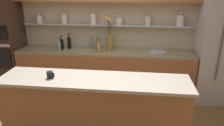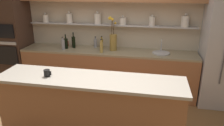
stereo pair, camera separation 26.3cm
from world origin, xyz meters
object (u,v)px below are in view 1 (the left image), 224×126
Objects in this scene: bottle_wine_4 at (62,44)px; coffee_mug at (50,75)px; bottle_spirit_5 at (59,45)px; bottle_spirit_6 at (92,43)px; bottle_sauce_2 at (63,44)px; refrigerator at (222,51)px; flower_vase at (110,40)px; oven_tower at (5,40)px; bottle_wine_0 at (69,43)px; sink_fixture at (158,51)px; bottle_spirit_1 at (99,47)px; bottle_sauce_3 at (98,47)px; bottle_oil_7 at (98,43)px.

coffee_mug is (0.42, -1.67, 0.03)m from bottle_wine_4.
bottle_spirit_6 is at bearing 25.16° from bottle_spirit_5.
bottle_spirit_5 is (0.02, -0.27, 0.04)m from bottle_sauce_2.
refrigerator is 2.94× the size of flower_vase.
oven_tower reaches higher than bottle_spirit_5.
bottle_sauce_2 is (-3.19, 0.20, -0.02)m from refrigerator.
bottle_wine_0 is at bearing 50.37° from bottle_spirit_5.
sink_fixture is at bearing 47.63° from coffee_mug.
bottle_spirit_1 is at bearing -3.65° from bottle_spirit_5.
bottle_wine_0 reaches higher than bottle_sauce_3.
bottle_oil_7 is at bearing 20.56° from bottle_spirit_5.
bottle_sauce_2 is at bearing 103.29° from bottle_wine_4.
flower_vase is 2.90× the size of bottle_spirit_6.
bottle_wine_4 is (-0.13, -0.10, -0.01)m from bottle_wine_0.
bottle_sauce_3 is (-0.22, -0.08, -0.13)m from flower_vase.
bottle_spirit_5 is at bearing -159.44° from bottle_oil_7.
bottle_sauce_3 is at bearing -1.24° from bottle_wine_4.
flower_vase reaches higher than bottle_wine_4.
refrigerator reaches higher than bottle_wine_4.
bottle_wine_4 is (1.26, -0.01, -0.05)m from oven_tower.
bottle_spirit_1 is at bearing -10.32° from bottle_wine_4.
bottle_sauce_2 is at bearing 104.05° from coffee_mug.
bottle_sauce_3 is at bearing -0.83° from oven_tower.
bottle_sauce_2 is at bearing 173.74° from flower_vase.
oven_tower is at bearing -174.93° from bottle_oil_7.
refrigerator is 3.02m from bottle_wine_0.
bottle_sauce_2 is 0.77m from bottle_oil_7.
sink_fixture reaches higher than bottle_sauce_3.
bottle_wine_0 is 1.23× the size of bottle_spirit_5.
bottle_spirit_5 reaches higher than bottle_sauce_2.
bottle_spirit_1 is at bearing -177.02° from refrigerator.
bottle_spirit_1 is at bearing -4.41° from oven_tower.
bottle_wine_0 reaches higher than bottle_spirit_5.
bottle_spirit_1 is (2.06, -0.16, -0.05)m from oven_tower.
bottle_sauce_2 is (1.22, 0.16, -0.10)m from oven_tower.
oven_tower is at bearing 179.17° from bottle_sauce_3.
flower_vase is at bearing 177.90° from sink_fixture.
sink_fixture reaches higher than bottle_spirit_6.
bottle_sauce_3 is 0.74× the size of bottle_spirit_6.
bottle_spirit_5 is 0.80m from bottle_oil_7.
refrigerator reaches higher than bottle_spirit_1.
sink_fixture is at bearing 177.69° from refrigerator.
bottle_wine_0 reaches higher than bottle_spirit_1.
oven_tower is 1.23m from bottle_sauce_2.
oven_tower is 2.07m from bottle_spirit_1.
oven_tower is 8.20× the size of bottle_spirit_5.
oven_tower is 9.21× the size of bottle_spirit_6.
oven_tower is 1.39m from bottle_wine_0.
bottle_oil_7 is (-0.27, 0.13, -0.10)m from flower_vase.
oven_tower is 2.25m from flower_vase.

